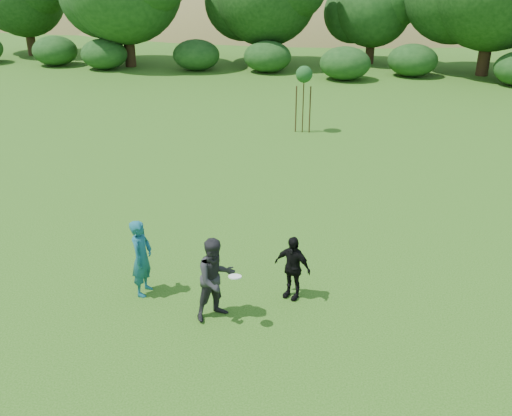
% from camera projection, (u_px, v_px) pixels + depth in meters
% --- Properties ---
extents(ground, '(120.00, 120.00, 0.00)m').
position_uv_depth(ground, '(232.00, 308.00, 12.58)').
color(ground, '#19470C').
rests_on(ground, ground).
extents(player_teal, '(0.48, 0.69, 1.83)m').
position_uv_depth(player_teal, '(142.00, 258.00, 12.80)').
color(player_teal, '#165766').
rests_on(player_teal, ground).
extents(player_grey, '(1.14, 1.13, 1.86)m').
position_uv_depth(player_grey, '(216.00, 279.00, 11.94)').
color(player_grey, '#262629').
rests_on(player_grey, ground).
extents(player_black, '(0.97, 0.69, 1.52)m').
position_uv_depth(player_black, '(292.00, 267.00, 12.71)').
color(player_black, black).
rests_on(player_black, ground).
extents(frisbee, '(0.27, 0.27, 0.07)m').
position_uv_depth(frisbee, '(235.00, 277.00, 11.48)').
color(frisbee, white).
rests_on(frisbee, ground).
extents(sapling, '(0.70, 0.70, 2.85)m').
position_uv_depth(sapling, '(304.00, 76.00, 23.81)').
color(sapling, '#362715').
rests_on(sapling, ground).
extents(hillside, '(150.00, 72.00, 52.00)m').
position_uv_depth(hillside, '(336.00, 102.00, 78.98)').
color(hillside, olive).
rests_on(hillside, ground).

